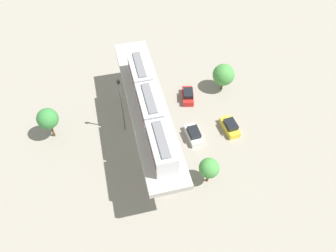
{
  "coord_description": "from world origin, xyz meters",
  "views": [
    {
      "loc": [
        4.93,
        32.77,
        41.46
      ],
      "look_at": [
        -2.5,
        2.36,
        4.73
      ],
      "focal_mm": 35.77,
      "sensor_mm": 36.0,
      "label": 1
    }
  ],
  "objects_px": {
    "tree_near_viaduct": "(209,168)",
    "tree_mid_lot": "(224,75)",
    "train": "(150,107)",
    "tree_far_corner": "(48,119)",
    "signal_post": "(122,104)",
    "parked_car_red": "(188,95)",
    "parked_car_white": "(193,134)",
    "parked_car_yellow": "(230,127)"
  },
  "relations": [
    {
      "from": "parked_car_yellow",
      "to": "tree_near_viaduct",
      "type": "xyz_separation_m",
      "value": [
        6.47,
        8.22,
        2.48
      ]
    },
    {
      "from": "parked_car_yellow",
      "to": "signal_post",
      "type": "height_order",
      "value": "signal_post"
    },
    {
      "from": "tree_near_viaduct",
      "to": "tree_mid_lot",
      "type": "height_order",
      "value": "tree_mid_lot"
    },
    {
      "from": "parked_car_red",
      "to": "signal_post",
      "type": "height_order",
      "value": "signal_post"
    },
    {
      "from": "parked_car_yellow",
      "to": "tree_far_corner",
      "type": "xyz_separation_m",
      "value": [
        27.48,
        -5.43,
        3.27
      ]
    },
    {
      "from": "parked_car_yellow",
      "to": "tree_mid_lot",
      "type": "xyz_separation_m",
      "value": [
        -2.0,
        -9.46,
        2.46
      ]
    },
    {
      "from": "train",
      "to": "tree_far_corner",
      "type": "relative_size",
      "value": 3.62
    },
    {
      "from": "tree_far_corner",
      "to": "tree_mid_lot",
      "type": "bearing_deg",
      "value": -172.21
    },
    {
      "from": "parked_car_yellow",
      "to": "tree_mid_lot",
      "type": "bearing_deg",
      "value": -106.7
    },
    {
      "from": "tree_near_viaduct",
      "to": "tree_mid_lot",
      "type": "xyz_separation_m",
      "value": [
        -8.47,
        -17.68,
        -0.02
      ]
    },
    {
      "from": "tree_near_viaduct",
      "to": "train",
      "type": "bearing_deg",
      "value": -48.87
    },
    {
      "from": "tree_mid_lot",
      "to": "tree_far_corner",
      "type": "bearing_deg",
      "value": 7.79
    },
    {
      "from": "parked_car_white",
      "to": "tree_near_viaduct",
      "type": "xyz_separation_m",
      "value": [
        0.33,
        8.06,
        2.48
      ]
    },
    {
      "from": "parked_car_white",
      "to": "tree_far_corner",
      "type": "relative_size",
      "value": 0.76
    },
    {
      "from": "parked_car_yellow",
      "to": "tree_far_corner",
      "type": "relative_size",
      "value": 0.77
    },
    {
      "from": "train",
      "to": "tree_near_viaduct",
      "type": "distance_m",
      "value": 11.59
    },
    {
      "from": "parked_car_red",
      "to": "train",
      "type": "bearing_deg",
      "value": 60.54
    },
    {
      "from": "tree_near_viaduct",
      "to": "tree_far_corner",
      "type": "height_order",
      "value": "tree_far_corner"
    },
    {
      "from": "train",
      "to": "tree_mid_lot",
      "type": "height_order",
      "value": "train"
    },
    {
      "from": "parked_car_white",
      "to": "parked_car_yellow",
      "type": "height_order",
      "value": "same"
    },
    {
      "from": "train",
      "to": "signal_post",
      "type": "bearing_deg",
      "value": -55.47
    },
    {
      "from": "train",
      "to": "parked_car_red",
      "type": "height_order",
      "value": "train"
    },
    {
      "from": "tree_mid_lot",
      "to": "signal_post",
      "type": "bearing_deg",
      "value": 16.3
    },
    {
      "from": "parked_car_red",
      "to": "parked_car_white",
      "type": "bearing_deg",
      "value": 92.3
    },
    {
      "from": "parked_car_red",
      "to": "tree_mid_lot",
      "type": "bearing_deg",
      "value": -158.57
    },
    {
      "from": "parked_car_red",
      "to": "parked_car_yellow",
      "type": "relative_size",
      "value": 1.04
    },
    {
      "from": "train",
      "to": "parked_car_white",
      "type": "relative_size",
      "value": 4.78
    },
    {
      "from": "tree_far_corner",
      "to": "signal_post",
      "type": "height_order",
      "value": "signal_post"
    },
    {
      "from": "tree_mid_lot",
      "to": "signal_post",
      "type": "distance_m",
      "value": 19.25
    },
    {
      "from": "train",
      "to": "tree_mid_lot",
      "type": "relative_size",
      "value": 4.0
    },
    {
      "from": "train",
      "to": "tree_far_corner",
      "type": "height_order",
      "value": "train"
    },
    {
      "from": "parked_car_yellow",
      "to": "signal_post",
      "type": "bearing_deg",
      "value": -18.88
    },
    {
      "from": "parked_car_yellow",
      "to": "parked_car_white",
      "type": "bearing_deg",
      "value": -3.26
    },
    {
      "from": "tree_mid_lot",
      "to": "parked_car_white",
      "type": "bearing_deg",
      "value": 49.77
    },
    {
      "from": "parked_car_red",
      "to": "tree_far_corner",
      "type": "distance_m",
      "value": 23.31
    },
    {
      "from": "tree_near_viaduct",
      "to": "tree_far_corner",
      "type": "distance_m",
      "value": 25.07
    },
    {
      "from": "tree_mid_lot",
      "to": "signal_post",
      "type": "height_order",
      "value": "signal_post"
    },
    {
      "from": "parked_car_white",
      "to": "tree_mid_lot",
      "type": "bearing_deg",
      "value": -133.18
    },
    {
      "from": "tree_far_corner",
      "to": "signal_post",
      "type": "distance_m",
      "value": 11.38
    },
    {
      "from": "tree_near_viaduct",
      "to": "tree_mid_lot",
      "type": "bearing_deg",
      "value": -115.6
    },
    {
      "from": "train",
      "to": "tree_mid_lot",
      "type": "xyz_separation_m",
      "value": [
        -14.92,
        -10.3,
        -6.21
      ]
    },
    {
      "from": "signal_post",
      "to": "parked_car_red",
      "type": "bearing_deg",
      "value": -159.78
    }
  ]
}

